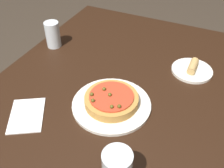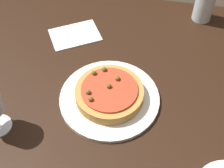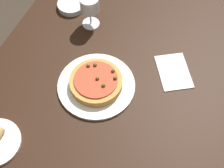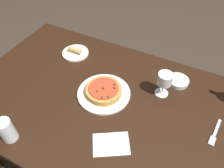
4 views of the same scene
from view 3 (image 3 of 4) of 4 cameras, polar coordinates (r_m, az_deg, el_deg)
ground_plane at (r=1.83m, az=-0.12°, el=-11.40°), size 14.00×14.00×0.00m
dining_table at (r=1.24m, az=-0.17°, el=-0.80°), size 1.59×0.95×0.72m
dinner_plate at (r=1.16m, az=-2.88°, el=-0.26°), size 0.29×0.29×0.01m
pizza at (r=1.14m, az=-2.92°, el=0.40°), size 0.19×0.19×0.05m
wine_glass at (r=1.28m, az=-4.13°, el=14.10°), size 0.08×0.08×0.14m
side_bowl at (r=1.43m, az=-7.49°, el=14.10°), size 0.12×0.12×0.03m
paper_napkin at (r=1.22m, az=11.21°, el=2.24°), size 0.20×0.18×0.00m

